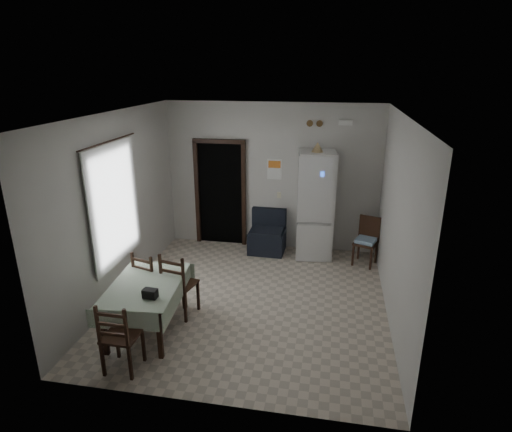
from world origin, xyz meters
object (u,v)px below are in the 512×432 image
Objects in this scene: dining_chair_far_right at (180,283)px; dining_chair_near_head at (121,335)px; dining_table at (148,307)px; dining_chair_far_left at (152,279)px; navy_seat at (267,232)px; fridge at (315,205)px; corner_chair at (366,242)px.

dining_chair_near_head is at bearing 90.75° from dining_chair_far_right.
dining_table is 0.62m from dining_chair_far_left.
navy_seat is at bearing -103.68° from dining_chair_far_left.
fridge is at bearing 49.38° from dining_table.
navy_seat is 0.87× the size of dining_chair_near_head.
dining_chair_far_right is at bearing -108.60° from navy_seat.
dining_chair_far_right is 1.06× the size of dining_chair_near_head.
dining_table is (-1.22, -2.96, -0.06)m from navy_seat.
dining_chair_far_right is at bearing -174.58° from dining_chair_far_left.
dining_chair_far_left is at bearing 102.46° from dining_table.
corner_chair is 4.12m from dining_table.
fridge reaches higher than dining_table.
dining_chair_far_left is (-2.32, -2.38, -0.55)m from fridge.
fridge is 2.47× the size of navy_seat.
dining_chair_far_left reaches higher than dining_table.
dining_chair_far_left is at bearing -118.81° from navy_seat.
fridge is 4.37m from dining_chair_near_head.
dining_chair_far_left is (-0.18, 0.58, 0.12)m from dining_table.
fridge is at bearing -118.04° from dining_chair_near_head.
dining_chair_far_left is (-3.29, -2.13, 0.03)m from corner_chair.
corner_chair is at bearing -130.29° from dining_chair_far_left.
fridge is 1.49× the size of dining_table.
dining_chair_far_right is 1.34m from dining_chair_near_head.
corner_chair is (1.89, -0.25, 0.03)m from navy_seat.
dining_chair_far_left is at bearing -140.59° from fridge.
corner_chair is 0.65× the size of dining_table.
navy_seat is at bearing 62.83° from dining_table.
corner_chair is at bearing -129.42° from dining_chair_far_right.
fridge is at bearing -174.48° from corner_chair.
navy_seat is 0.60× the size of dining_table.
dining_chair_far_right reaches higher than dining_chair_near_head.
dining_chair_near_head is (-1.18, -3.80, 0.06)m from navy_seat.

